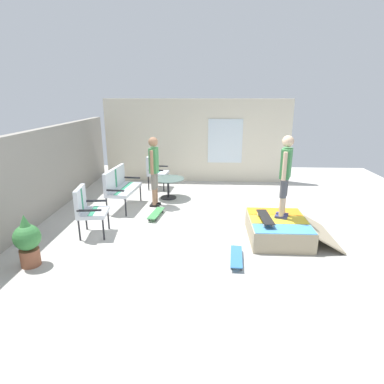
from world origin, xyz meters
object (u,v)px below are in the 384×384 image
Objects in this scene: skate_ramp at (279,229)px; skateboard_on_ramp at (265,217)px; patio_chair_by_wall at (87,207)px; skateboard_spare at (236,257)px; patio_chair_near_house at (155,169)px; person_watching at (154,166)px; person_skater at (285,171)px; potted_plant at (27,240)px; skateboard_by_bench at (156,213)px; patio_table at (168,184)px; patio_bench at (120,184)px.

skateboard_on_ramp reaches higher than skate_ramp.
skateboard_spare is (-0.95, -2.95, -0.53)m from patio_chair_by_wall.
patio_chair_near_house is 4.51m from skateboard_on_ramp.
person_watching is at bearing -170.55° from patio_chair_near_house.
person_skater is 4.80m from potted_plant.
patio_chair_near_house is 2.49m from skateboard_by_bench.
potted_plant is at bearing 105.85° from skateboard_on_ramp.
patio_chair_by_wall is 1.71m from skateboard_by_bench.
patio_table is 3.63m from person_skater.
skateboard_by_bench is (-1.44, 0.12, -0.32)m from patio_table.
person_skater is at bearing -21.90° from skate_ramp.
person_watching reaches higher than skate_ramp.
patio_chair_near_house reaches higher than skateboard_by_bench.
patio_bench is at bearing 161.57° from patio_chair_near_house.
person_skater is (-3.31, -3.14, 0.75)m from patio_chair_near_house.
patio_chair_by_wall is 3.57m from skateboard_on_ramp.
person_skater is 2.03× the size of skateboard_on_ramp.
skate_ramp is 2.87m from skateboard_by_bench.
skate_ramp is 1.17m from person_skater.
potted_plant is at bearing 152.58° from person_watching.
skate_ramp is at bearing -43.91° from skateboard_spare.
skate_ramp is 0.94× the size of person_watching.
person_watching reaches higher than patio_bench.
skate_ramp is at bearing -111.55° from skateboard_by_bench.
potted_plant is at bearing 107.64° from person_skater.
skateboard_on_ramp is (-0.11, 0.31, 0.29)m from skate_ramp.
person_watching is at bearing -78.25° from patio_bench.
skateboard_by_bench is (-2.40, -0.42, -0.53)m from patio_chair_near_house.
skateboard_by_bench is at bearing -170.15° from patio_chair_near_house.
person_skater is at bearing -112.12° from patio_bench.
patio_chair_by_wall is 0.62× the size of person_skater.
patio_chair_by_wall reaches higher than skate_ramp.
skateboard_spare is 3.54m from potted_plant.
patio_bench is at bearing 62.14° from skateboard_on_ramp.
patio_bench reaches higher than skateboard_on_ramp.
skate_ramp is 1.03× the size of person_skater.
person_watching is 1.94× the size of potted_plant.
skateboard_by_bench is at bearing 175.30° from patio_table.
person_watching is at bearing 10.66° from skateboard_by_bench.
patio_chair_by_wall is 1.13× the size of patio_table.
patio_chair_near_house is 1.26× the size of skateboard_on_ramp.
patio_bench is 1.27× the size of patio_chair_by_wall.
patio_bench is at bearing 58.88° from skateboard_by_bench.
patio_chair_by_wall is 0.57× the size of person_watching.
patio_chair_by_wall is at bearing 131.33° from skateboard_by_bench.
patio_chair_near_house is 4.93m from potted_plant.
patio_chair_by_wall is at bearing -23.61° from potted_plant.
potted_plant is (-2.95, 0.76, -0.15)m from patio_bench.
person_skater reaches higher than patio_table.
skate_ramp reaches higher than skateboard_spare.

